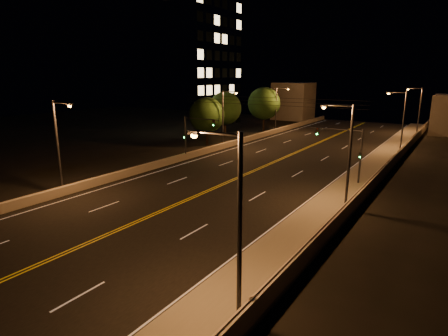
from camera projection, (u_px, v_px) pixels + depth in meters
The scene contains 22 objects.
road at pixel (218, 187), 35.15m from camera, with size 18.00×120.00×0.02m, color black.
sidewalk at pixel (332, 206), 29.42m from camera, with size 3.60×120.00×0.30m, color gray.
curb at pixel (309, 203), 30.42m from camera, with size 0.14×120.00×0.15m, color gray.
parapet_wall at pixel (354, 202), 28.39m from camera, with size 0.30×120.00×1.00m, color #AA9F8E.
jersey_barrier at pixel (142, 169), 40.28m from camera, with size 0.45×120.00×0.79m, color #AA9F8E.
distant_building_left at pixel (293, 101), 88.06m from camera, with size 8.00×8.00×8.52m, color gray.
parapet_rail at pixel (354, 196), 28.26m from camera, with size 0.06×0.06×120.00m, color black.
lane_markings at pixel (217, 187), 35.09m from camera, with size 17.32×116.00×0.00m.
streetlight_0 at pixel (233, 215), 14.94m from camera, with size 2.55×0.28×8.14m.
streetlight_1 at pixel (346, 149), 28.15m from camera, with size 2.55×0.28×8.14m.
streetlight_2 at pixel (401, 117), 49.82m from camera, with size 2.55×0.28×8.14m.
streetlight_3 at pixel (418, 107), 64.70m from camera, with size 2.55×0.28×8.14m.
streetlight_4 at pixel (59, 141), 31.65m from camera, with size 2.55×0.28×8.14m.
streetlight_5 at pixel (225, 115), 52.68m from camera, with size 2.55×0.28×8.14m.
streetlight_6 at pixel (278, 106), 66.96m from camera, with size 2.55×0.28×8.14m.
traffic_signal_right at pixel (349, 149), 35.17m from camera, with size 5.11×0.31×5.41m.
traffic_signal_left at pixel (192, 133), 45.01m from camera, with size 5.11×0.31×5.41m.
overhead_wires at pixel (266, 101), 41.11m from camera, with size 22.00×0.03×0.83m.
building_tower at pixel (169, 65), 71.84m from camera, with size 24.00×15.00×25.25m.
tree_0 at pixel (207, 115), 55.03m from camera, with size 5.24×5.24×7.10m.
tree_1 at pixel (225, 108), 63.21m from camera, with size 5.55×5.55×7.52m.
tree_2 at pixel (264, 104), 69.04m from camera, with size 5.99×5.99×8.11m.
Camera 1 is at (18.82, -7.95, 10.18)m, focal length 30.00 mm.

